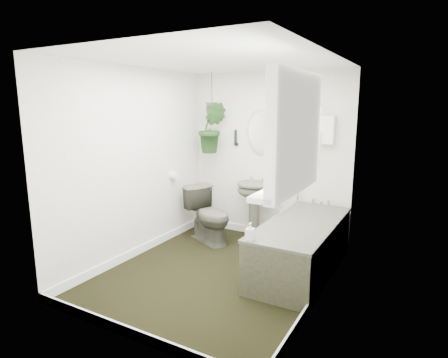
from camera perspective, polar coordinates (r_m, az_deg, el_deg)
The scene contains 22 objects.
floor at distance 4.35m, azimuth -1.00°, elevation -14.18°, with size 2.30×2.80×0.02m, color black.
ceiling at distance 3.96m, azimuth -1.12°, elevation 17.82°, with size 2.30×2.80×0.02m, color white.
wall_back at distance 5.24m, azimuth 6.76°, elevation 3.41°, with size 2.30×0.02×2.30m, color white.
wall_front at distance 2.89m, azimuth -15.32°, elevation -3.30°, with size 2.30×0.02×2.30m, color white.
wall_left at distance 4.68m, azimuth -13.42°, elevation 2.24°, with size 0.02×2.80×2.30m, color white.
wall_right at distance 3.56m, azimuth 15.28°, elevation -0.60°, with size 0.02×2.80×2.30m, color white.
skirting at distance 4.32m, azimuth -1.00°, elevation -13.46°, with size 2.30×2.80×0.10m, color white.
bathtub at distance 4.36m, azimuth 11.68°, elevation -10.07°, with size 0.72×1.72×0.58m, color #46473A, non-canonical shape.
bath_screen at distance 4.67m, azimuth 10.14°, elevation 3.97°, with size 0.04×0.72×1.40m, color silver, non-canonical shape.
shower_box at distance 4.89m, azimuth 15.31°, elevation 7.24°, with size 0.20×0.10×0.35m, color white.
oval_mirror at distance 5.21m, azimuth 5.76°, elevation 7.25°, with size 0.46×0.03×0.62m, color #B6A591.
wall_sconce at distance 5.38m, azimuth 1.76°, elevation 6.35°, with size 0.04×0.04×0.22m, color black.
toilet_roll_holder at distance 5.21m, azimuth -7.61°, elevation 0.56°, with size 0.11×0.11×0.11m, color white.
window_recess at distance 2.84m, azimuth 10.92°, elevation 6.88°, with size 0.08×1.00×0.90m, color white.
window_sill at distance 2.93m, azimuth 9.32°, elevation -1.26°, with size 0.18×1.00×0.04m, color white.
window_blinds at distance 2.86m, azimuth 10.06°, elevation 6.94°, with size 0.01×0.86×0.76m, color white.
toilet at distance 5.15m, azimuth -2.26°, elevation -5.48°, with size 0.42×0.74×0.75m, color #46473A.
pedestal_sink at distance 5.21m, azimuth 4.62°, elevation -4.95°, with size 0.48×0.41×0.81m, color #46473A, non-canonical shape.
sill_plant at distance 3.18m, azimuth 11.05°, elevation 2.30°, with size 0.22×0.19×0.25m, color black.
hanging_plant at distance 5.31m, azimuth -1.84°, elevation 7.78°, with size 0.39×0.31×0.71m, color black.
soap_bottle at distance 3.62m, azimuth 4.00°, elevation -7.97°, with size 0.08×0.08×0.17m, color #2A2525.
hanging_pot at distance 5.31m, azimuth -1.86°, elevation 10.95°, with size 0.16×0.16×0.12m, color #3A3529.
Camera 1 is at (1.99, -3.39, 1.85)m, focal length 30.00 mm.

